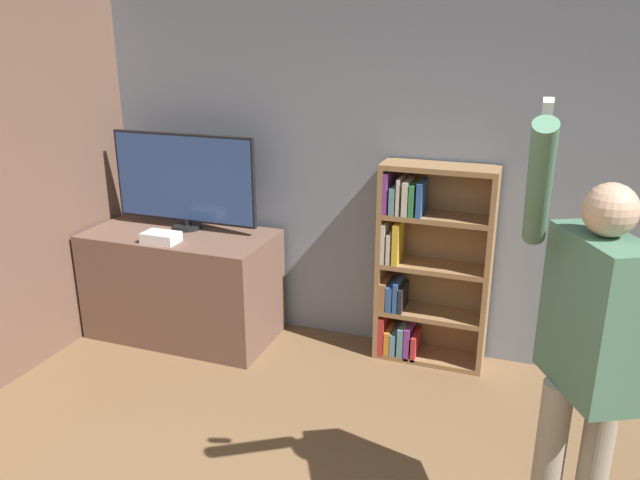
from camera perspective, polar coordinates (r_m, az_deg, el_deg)
wall_back at (r=4.44m, az=9.79°, el=6.27°), size 6.98×0.09×2.70m
tv_ledge at (r=4.95m, az=-12.41°, el=-3.96°), size 1.41×0.71×0.83m
television at (r=4.80m, az=-12.31°, el=5.36°), size 1.17×0.22×0.73m
game_console at (r=4.62m, az=-14.34°, el=0.23°), size 0.26×0.17×0.07m
bookshelf at (r=4.45m, az=9.42°, el=-2.57°), size 0.78×0.28×1.44m
person at (r=2.78m, az=23.39°, el=-8.96°), size 0.61×0.59×2.07m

